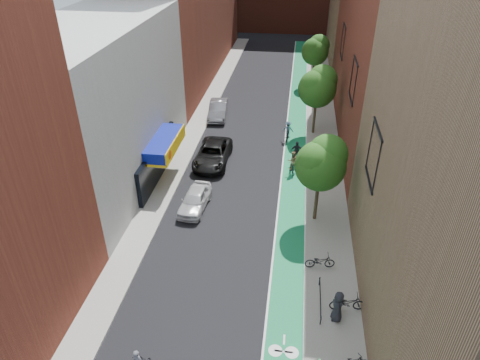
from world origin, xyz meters
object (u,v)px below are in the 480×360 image
at_px(parked_car_white, 195,199).
at_px(parked_car_silver, 218,109).
at_px(cyclist_lane_mid, 296,156).
at_px(cyclist_lane_near, 292,164).
at_px(cyclist_lane_far, 288,132).
at_px(pedestrian, 338,306).
at_px(parked_car_black, 213,154).

bearing_deg(parked_car_white, parked_car_silver, 98.15).
height_order(parked_car_silver, cyclist_lane_mid, cyclist_lane_mid).
distance_m(cyclist_lane_near, cyclist_lane_far, 6.06).
relative_size(parked_car_silver, cyclist_lane_far, 2.64).
xyz_separation_m(parked_car_white, cyclist_lane_far, (6.20, 11.96, 0.10)).
xyz_separation_m(parked_car_silver, pedestrian, (10.91, -25.56, 0.24)).
bearing_deg(cyclist_lane_far, parked_car_black, 46.77).
height_order(parked_car_black, cyclist_lane_near, cyclist_lane_near).
distance_m(parked_car_white, cyclist_lane_far, 13.47).
distance_m(parked_car_white, cyclist_lane_mid, 10.37).
bearing_deg(cyclist_lane_mid, parked_car_black, 6.18).
distance_m(parked_car_white, cyclist_lane_near, 9.02).
xyz_separation_m(parked_car_white, pedestrian, (9.62, -9.01, 0.35)).
relative_size(parked_car_black, pedestrian, 3.18).
bearing_deg(parked_car_black, cyclist_lane_near, -6.96).
distance_m(parked_car_black, cyclist_lane_near, 6.85).
xyz_separation_m(cyclist_lane_near, pedestrian, (2.82, -14.94, 0.23)).
xyz_separation_m(parked_car_black, pedestrian, (9.62, -15.79, 0.26)).
relative_size(parked_car_black, cyclist_lane_near, 3.00).
height_order(parked_car_black, pedestrian, pedestrian).
xyz_separation_m(cyclist_lane_mid, pedestrian, (2.50, -16.55, 0.31)).
distance_m(parked_car_silver, cyclist_lane_mid, 12.33).
height_order(parked_car_silver, pedestrian, pedestrian).
relative_size(cyclist_lane_near, pedestrian, 1.06).
bearing_deg(cyclist_lane_near, parked_car_silver, -65.66).
height_order(parked_car_black, cyclist_lane_far, cyclist_lane_far).
bearing_deg(pedestrian, parked_car_black, -149.83).
height_order(cyclist_lane_near, cyclist_lane_far, cyclist_lane_near).
distance_m(cyclist_lane_near, pedestrian, 15.20).
bearing_deg(parked_car_silver, parked_car_black, -87.33).
bearing_deg(cyclist_lane_far, pedestrian, 106.15).
distance_m(cyclist_lane_mid, cyclist_lane_far, 4.51).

